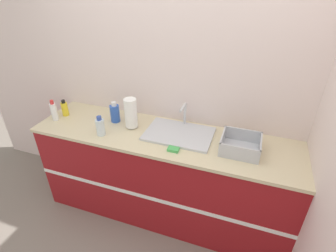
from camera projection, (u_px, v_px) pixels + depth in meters
name	position (u px, v px, depth m)	size (l,w,h in m)	color
ground_plane	(154.00, 232.00, 2.53)	(12.00, 12.00, 0.00)	slate
wall_back	(176.00, 82.00, 2.37)	(4.75, 0.06, 2.60)	silver
wall_right	(331.00, 122.00, 1.76)	(0.06, 2.61, 2.60)	silver
counter_cabinet	(164.00, 175.00, 2.53)	(2.37, 0.63, 0.93)	maroon
sink	(179.00, 133.00, 2.30)	(0.58, 0.39, 0.23)	silver
paper_towel_roll	(131.00, 113.00, 2.34)	(0.11, 0.11, 0.28)	#4C4C51
dish_rack	(240.00, 146.00, 2.08)	(0.31, 0.28, 0.12)	#B7BABF
bottle_yellow	(65.00, 109.00, 2.57)	(0.06, 0.06, 0.16)	yellow
bottle_blue	(115.00, 113.00, 2.46)	(0.09, 0.09, 0.20)	#2D56B7
bottle_clear	(100.00, 127.00, 2.26)	(0.07, 0.07, 0.18)	silver
bottle_white_spray	(54.00, 111.00, 2.48)	(0.06, 0.06, 0.21)	white
sponge	(173.00, 149.00, 2.09)	(0.09, 0.06, 0.02)	#4CB259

